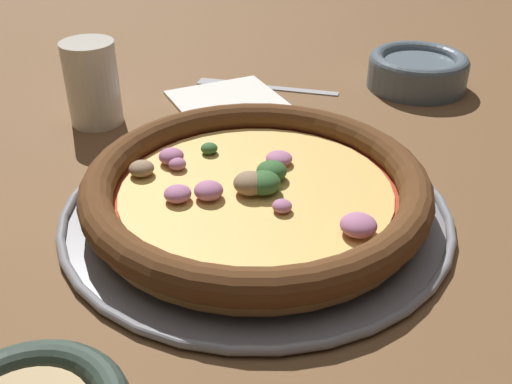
% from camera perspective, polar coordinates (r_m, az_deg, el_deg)
% --- Properties ---
extents(ground_plane, '(3.00, 3.00, 0.00)m').
position_cam_1_polar(ground_plane, '(0.56, -0.00, -2.02)').
color(ground_plane, brown).
extents(pizza_tray, '(0.36, 0.36, 0.01)m').
position_cam_1_polar(pizza_tray, '(0.56, -0.00, -1.67)').
color(pizza_tray, gray).
rests_on(pizza_tray, ground_plane).
extents(pizza, '(0.32, 0.32, 0.04)m').
position_cam_1_polar(pizza, '(0.55, -0.03, 0.41)').
color(pizza, '#BC7F42').
rests_on(pizza, pizza_tray).
extents(bowl_far, '(0.13, 0.13, 0.05)m').
position_cam_1_polar(bowl_far, '(0.86, 15.14, 11.17)').
color(bowl_far, slate).
rests_on(bowl_far, ground_plane).
extents(drinking_cup, '(0.06, 0.06, 0.10)m').
position_cam_1_polar(drinking_cup, '(0.75, -15.32, 9.96)').
color(drinking_cup, silver).
rests_on(drinking_cup, ground_plane).
extents(napkin, '(0.17, 0.17, 0.01)m').
position_cam_1_polar(napkin, '(0.79, -2.77, 8.86)').
color(napkin, white).
rests_on(napkin, ground_plane).
extents(fork, '(0.19, 0.10, 0.00)m').
position_cam_1_polar(fork, '(0.84, 0.24, 10.05)').
color(fork, '#B7B7BC').
rests_on(fork, ground_plane).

